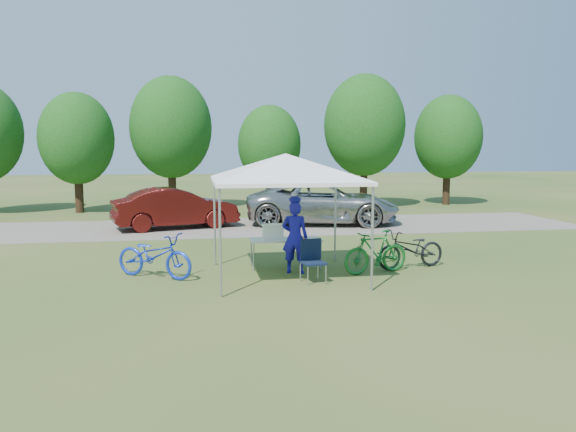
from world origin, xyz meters
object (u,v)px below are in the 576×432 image
minivan (323,203)px  cyclist (295,237)px  folding_chair (312,257)px  bike_dark (411,249)px  sedan (176,208)px  bike_blue (154,255)px  cooler (273,232)px  folding_table (286,241)px  bike_green (376,252)px

minivan → cyclist: bearing=173.9°
folding_chair → bike_dark: bearing=8.1°
sedan → bike_blue: bearing=162.9°
cooler → sedan: (-2.51, 7.05, -0.14)m
folding_table → minivan: 7.74m
folding_table → cyclist: 0.66m
folding_chair → bike_blue: bike_blue is taller
folding_chair → bike_green: 1.69m
cooler → bike_dark: (3.23, -0.58, -0.41)m
folding_table → bike_dark: bike_dark is taller
bike_blue → sedan: 7.64m
cooler → minivan: (2.88, 7.30, -0.07)m
folding_chair → cooler: cooler is taller
folding_table → bike_dark: 2.99m
folding_chair → cooler: (-0.63, 1.52, 0.34)m
cooler → folding_chair: bearing=-67.3°
folding_chair → sedan: size_ratio=0.21×
bike_dark → minivan: (-0.35, 7.88, 0.34)m
folding_table → cooler: (-0.30, 0.00, 0.22)m
folding_table → bike_dark: bearing=-11.2°
cooler → bike_green: bearing=-23.3°
folding_chair → minivan: (2.25, 8.82, 0.27)m
cyclist → bike_dark: (2.82, 0.05, -0.36)m
folding_table → folding_chair: size_ratio=1.85×
folding_chair → cooler: 1.68m
folding_chair → bike_green: bike_green is taller
bike_blue → bike_green: size_ratio=1.16×
bike_blue → sedan: sedan is taller
cyclist → minivan: cyclist is taller
bike_green → minivan: (0.65, 8.26, 0.31)m
bike_blue → bike_dark: size_ratio=1.07×
bike_blue → folding_chair: bearing=-73.6°
cooler → bike_blue: (-2.71, -0.59, -0.37)m
bike_dark → sedan: bearing=-155.9°
sedan → bike_dark: bearing=-158.6°
folding_chair → sedan: 9.12m
cooler → sedan: sedan is taller
minivan → bike_green: bearing=-173.4°
cyclist → bike_green: size_ratio=1.00×
cyclist → sedan: cyclist is taller
cooler → sedan: 7.48m
folding_chair → bike_dark: 2.76m
cooler → bike_green: (2.23, -0.96, -0.38)m
folding_chair → cooler: size_ratio=1.85×
bike_green → sedan: (-4.74, 8.01, 0.24)m
folding_table → folding_chair: folding_chair is taller
cyclist → bike_blue: size_ratio=0.87×
folding_table → cyclist: bearing=-79.9°
bike_dark → sedan: sedan is taller
bike_green → minivan: 8.29m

